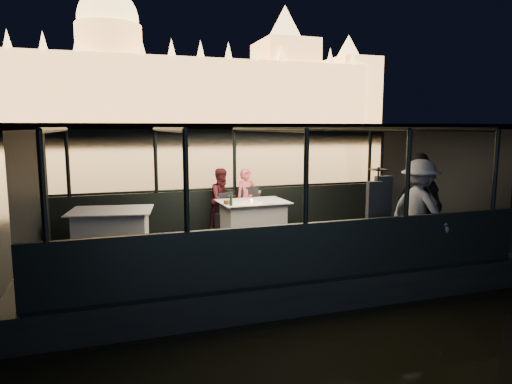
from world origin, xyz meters
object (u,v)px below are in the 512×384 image
object	(u,v)px
dining_table_aft	(112,231)
person_woman_coral	(246,197)
coat_stand	(377,213)
passenger_stripe	(419,212)
person_man_maroon	(223,198)
wine_bottle	(231,199)
passenger_dark	(418,208)
dining_table_central	(253,218)
chair_port_left	(227,213)
chair_port_right	(251,212)

from	to	relation	value
dining_table_aft	person_woman_coral	size ratio (longest dim) A/B	1.08
coat_stand	passenger_stripe	bearing A→B (deg)	4.76
dining_table_aft	passenger_stripe	bearing A→B (deg)	-22.81
person_man_maroon	wine_bottle	size ratio (longest dim) A/B	5.22
person_woman_coral	passenger_stripe	xyz separation A→B (m)	(2.23, -3.23, 0.10)
dining_table_aft	wine_bottle	world-z (taller)	wine_bottle
passenger_stripe	wine_bottle	xyz separation A→B (m)	(-2.91, 2.09, 0.06)
person_man_maroon	passenger_dark	xyz separation A→B (m)	(3.03, -2.91, 0.10)
dining_table_aft	coat_stand	distance (m)	4.89
dining_table_central	passenger_dark	size ratio (longest dim) A/B	0.77
dining_table_central	passenger_dark	bearing A→B (deg)	-40.81
dining_table_aft	passenger_stripe	size ratio (longest dim) A/B	0.84
chair_port_left	wine_bottle	xyz separation A→B (m)	(-0.15, -0.87, 0.47)
chair_port_left	person_man_maroon	distance (m)	0.41
dining_table_central	chair_port_left	distance (m)	0.64
chair_port_right	passenger_dark	distance (m)	3.61
dining_table_central	chair_port_right	size ratio (longest dim) A/B	1.49
chair_port_left	passenger_stripe	xyz separation A→B (m)	(2.76, -2.96, 0.40)
dining_table_central	person_woman_coral	xyz separation A→B (m)	(0.08, 0.72, 0.36)
dining_table_aft	wine_bottle	distance (m)	2.38
dining_table_central	person_woman_coral	bearing A→B (deg)	84.05
passenger_stripe	passenger_dark	distance (m)	0.39
dining_table_aft	coat_stand	xyz separation A→B (m)	(4.30, -2.27, 0.51)
chair_port_right	wine_bottle	xyz separation A→B (m)	(-0.70, -0.87, 0.47)
wine_bottle	dining_table_central	bearing A→B (deg)	34.99
person_man_maroon	passenger_dark	size ratio (longest dim) A/B	0.76
dining_table_central	dining_table_aft	xyz separation A→B (m)	(-2.91, -0.31, 0.00)
chair_port_left	passenger_dark	bearing A→B (deg)	-64.39
coat_stand	wine_bottle	size ratio (longest dim) A/B	6.15
passenger_dark	wine_bottle	distance (m)	3.60
chair_port_left	chair_port_right	bearing A→B (deg)	-22.92
chair_port_left	coat_stand	world-z (taller)	coat_stand
dining_table_aft	wine_bottle	bearing A→B (deg)	-2.67
chair_port_left	passenger_dark	size ratio (longest dim) A/B	0.47
passenger_stripe	coat_stand	bearing A→B (deg)	80.65
dining_table_central	coat_stand	world-z (taller)	coat_stand
person_woman_coral	wine_bottle	world-z (taller)	person_woman_coral
chair_port_left	person_man_maroon	size ratio (longest dim) A/B	0.61
coat_stand	person_woman_coral	world-z (taller)	coat_stand
dining_table_aft	passenger_dark	bearing A→B (deg)	-19.02
person_man_maroon	passenger_dark	distance (m)	4.20
dining_table_central	chair_port_left	world-z (taller)	chair_port_left
passenger_dark	wine_bottle	bearing A→B (deg)	-122.85
dining_table_aft	passenger_stripe	distance (m)	5.69
dining_table_central	wine_bottle	distance (m)	0.90
person_woman_coral	passenger_stripe	world-z (taller)	passenger_stripe
chair_port_left	wine_bottle	size ratio (longest dim) A/B	3.20
chair_port_left	passenger_stripe	distance (m)	4.07
person_woman_coral	chair_port_right	bearing A→B (deg)	-92.91
passenger_dark	wine_bottle	world-z (taller)	passenger_dark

